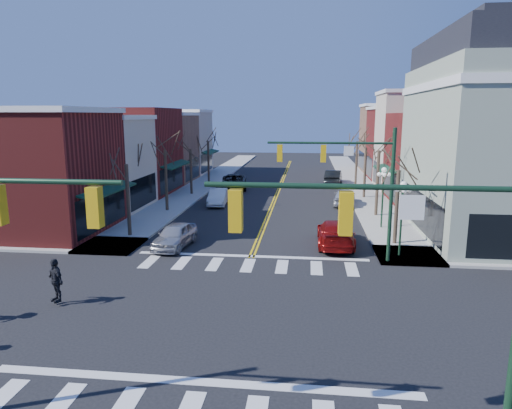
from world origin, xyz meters
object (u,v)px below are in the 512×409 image
(lamppost_corner, at_px, (402,206))
(lamppost_midblock, at_px, (383,187))
(car_left_far, at_px, (234,182))
(car_left_near, at_px, (175,236))
(car_right_far, at_px, (333,177))
(car_right_mid, at_px, (344,197))
(car_right_near, at_px, (336,233))
(car_left_mid, at_px, (218,197))
(pedestrian_dark_a, at_px, (56,280))

(lamppost_corner, distance_m, lamppost_midblock, 6.50)
(lamppost_midblock, xyz_separation_m, car_left_far, (-13.00, 16.07, -2.18))
(lamppost_midblock, relative_size, car_left_near, 1.02)
(lamppost_midblock, bearing_deg, lamppost_corner, -90.00)
(lamppost_corner, distance_m, car_right_far, 27.71)
(car_right_mid, relative_size, car_right_far, 0.90)
(car_right_near, bearing_deg, lamppost_midblock, -126.94)
(car_left_mid, bearing_deg, lamppost_midblock, -33.91)
(car_left_mid, distance_m, car_left_far, 8.75)
(car_left_near, xyz_separation_m, car_right_mid, (11.09, 14.29, 0.04))
(car_left_far, relative_size, car_right_near, 1.06)
(car_right_far, relative_size, pedestrian_dark_a, 2.67)
(car_right_near, bearing_deg, car_left_mid, -50.17)
(lamppost_midblock, height_order, car_right_mid, lamppost_midblock)
(car_right_mid, xyz_separation_m, car_right_far, (-0.32, 12.66, 0.06))
(car_left_far, height_order, car_right_far, car_right_far)
(car_right_far, bearing_deg, lamppost_midblock, 102.80)
(car_left_near, relative_size, car_right_mid, 0.95)
(car_left_mid, distance_m, car_right_mid, 11.14)
(car_left_far, distance_m, car_right_far, 11.86)
(car_left_mid, relative_size, car_right_near, 0.79)
(lamppost_midblock, bearing_deg, car_right_mid, 102.83)
(lamppost_corner, distance_m, car_right_near, 4.54)
(car_left_far, xyz_separation_m, car_right_near, (9.60, -20.50, -0.01))
(lamppost_midblock, distance_m, car_left_near, 14.45)
(pedestrian_dark_a, bearing_deg, car_right_near, 76.07)
(lamppost_corner, bearing_deg, car_right_far, 94.63)
(car_left_near, relative_size, car_left_far, 0.75)
(lamppost_midblock, distance_m, car_right_far, 21.26)
(car_right_near, bearing_deg, pedestrian_dark_a, 40.97)
(lamppost_midblock, height_order, car_right_near, lamppost_midblock)
(lamppost_corner, relative_size, car_left_near, 1.02)
(car_left_near, distance_m, car_left_mid, 13.23)
(lamppost_corner, height_order, car_left_mid, lamppost_corner)
(lamppost_midblock, relative_size, car_right_mid, 0.97)
(car_right_mid, bearing_deg, car_left_mid, 12.02)
(lamppost_corner, bearing_deg, car_left_mid, 133.24)
(car_left_far, xyz_separation_m, pedestrian_dark_a, (-2.50, -30.79, 0.29))
(lamppost_corner, xyz_separation_m, car_right_mid, (-1.91, 14.88, -2.20))
(car_right_far, bearing_deg, pedestrian_dark_a, 76.39)
(car_left_far, bearing_deg, lamppost_corner, -68.00)
(lamppost_corner, relative_size, car_right_mid, 0.97)
(lamppost_corner, distance_m, car_left_mid, 19.11)
(car_right_far, bearing_deg, car_left_mid, 58.61)
(lamppost_corner, relative_size, car_right_near, 0.81)
(lamppost_midblock, bearing_deg, car_right_near, -127.52)
(car_left_mid, xyz_separation_m, pedestrian_dark_a, (-2.50, -22.04, 0.38))
(lamppost_midblock, bearing_deg, car_right_far, 96.06)
(car_right_mid, distance_m, car_right_far, 12.66)
(car_right_far, bearing_deg, car_left_near, 74.96)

